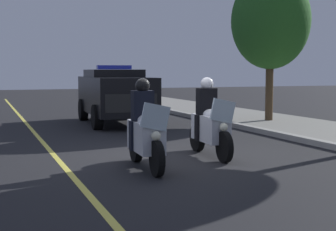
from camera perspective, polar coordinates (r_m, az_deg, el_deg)
name	(u,v)px	position (r m, az deg, el deg)	size (l,w,h in m)	color
ground_plane	(170,158)	(10.43, 0.25, -4.99)	(80.00, 80.00, 0.00)	black
curb_strip	(324,144)	(12.45, 17.86, -3.22)	(48.00, 0.24, 0.15)	#9E9B93
lane_stripe_center	(63,165)	(9.85, -12.27, -5.70)	(48.00, 0.12, 0.01)	#E0D14C
police_motorcycle_lead_left	(145,132)	(9.21, -2.68, -1.96)	(2.14, 0.60, 1.72)	black
police_motorcycle_lead_right	(210,124)	(10.54, 4.93, -1.06)	(2.14, 0.60, 1.72)	black
police_suv	(115,93)	(17.12, -6.27, 2.59)	(5.00, 2.29, 2.05)	black
tree_far_back	(271,21)	(17.73, 11.96, 10.80)	(2.77, 2.77, 5.22)	#4C3823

